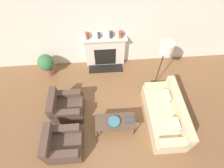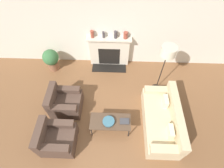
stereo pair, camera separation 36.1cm
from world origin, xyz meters
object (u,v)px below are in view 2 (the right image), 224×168
at_px(fireplace, 109,52).
at_px(potted_plant, 51,59).
at_px(coffee_table, 110,122).
at_px(mantel_vase_right, 126,35).
at_px(bowl, 109,121).
at_px(floor_lamp, 167,54).
at_px(mantel_vase_center_right, 116,35).
at_px(couch, 163,120).
at_px(book, 125,121).
at_px(mantel_vase_center_left, 104,35).
at_px(armchair_near, 56,138).
at_px(mantel_vase_left, 92,34).
at_px(armchair_far, 65,103).

height_order(fireplace, potted_plant, fireplace).
relative_size(coffee_table, mantel_vase_right, 4.95).
bearing_deg(potted_plant, fireplace, 9.65).
xyz_separation_m(bowl, floor_lamp, (1.50, 1.48, 1.05)).
distance_m(coffee_table, mantel_vase_center_right, 2.72).
bearing_deg(couch, mantel_vase_center_right, -150.53).
distance_m(bowl, mantel_vase_right, 2.75).
xyz_separation_m(couch, floor_lamp, (0.02, 1.30, 1.24)).
bearing_deg(bowl, potted_plant, 132.78).
relative_size(coffee_table, book, 4.27).
bearing_deg(mantel_vase_center_left, bowl, -84.02).
distance_m(fireplace, coffee_table, 2.57).
height_order(armchair_near, mantel_vase_left, mantel_vase_left).
distance_m(bowl, book, 0.42).
height_order(mantel_vase_left, mantel_vase_center_left, mantel_vase_left).
bearing_deg(mantel_vase_center_right, coffee_table, -91.43).
relative_size(fireplace, coffee_table, 1.36).
bearing_deg(mantel_vase_center_left, armchair_near, -109.24).
bearing_deg(armchair_far, armchair_near, -180.00).
xyz_separation_m(bowl, book, (0.42, 0.04, -0.03)).
bearing_deg(armchair_near, coffee_table, -71.47).
bearing_deg(bowl, fireplace, 92.23).
bearing_deg(floor_lamp, mantel_vase_center_left, 147.58).
xyz_separation_m(fireplace, mantel_vase_right, (0.53, 0.01, 0.70)).
xyz_separation_m(fireplace, mantel_vase_center_right, (0.21, 0.01, 0.71)).
xyz_separation_m(bowl, mantel_vase_center_left, (-0.27, 2.61, 0.76)).
distance_m(armchair_near, mantel_vase_left, 3.27).
height_order(mantel_vase_center_left, potted_plant, mantel_vase_center_left).
bearing_deg(floor_lamp, book, -126.76).
bearing_deg(mantel_vase_center_right, book, -83.06).
relative_size(floor_lamp, mantel_vase_left, 7.27).
bearing_deg(bowl, book, 5.28).
bearing_deg(bowl, mantel_vase_center_left, 95.98).
bearing_deg(armchair_near, mantel_vase_center_left, -19.24).
relative_size(fireplace, book, 5.83).
relative_size(couch, mantel_vase_center_right, 8.10).
distance_m(mantel_vase_left, mantel_vase_center_right, 0.74).
xyz_separation_m(mantel_vase_left, mantel_vase_center_right, (0.74, 0.00, -0.00)).
distance_m(couch, armchair_near, 2.88).
xyz_separation_m(fireplace, armchair_far, (-1.23, -1.95, -0.25)).
height_order(floor_lamp, mantel_vase_right, floor_lamp).
height_order(fireplace, mantel_vase_right, mantel_vase_right).
bearing_deg(mantel_vase_right, book, -90.13).
bearing_deg(floor_lamp, mantel_vase_center_right, 141.03).
height_order(bowl, potted_plant, potted_plant).
xyz_separation_m(coffee_table, bowl, (-0.04, -0.03, 0.08)).
relative_size(armchair_near, mantel_vase_left, 3.60).
bearing_deg(armchair_near, book, -74.93).
height_order(fireplace, armchair_near, fireplace).
relative_size(couch, armchair_far, 2.19).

